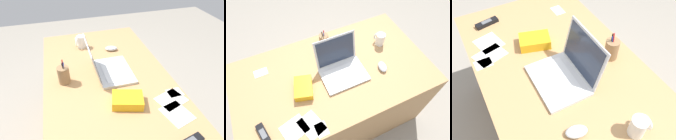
% 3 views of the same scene
% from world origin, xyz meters
% --- Properties ---
extents(desk, '(1.51, 0.86, 0.74)m').
position_xyz_m(desk, '(0.00, 0.00, 0.37)').
color(desk, tan).
rests_on(desk, ground).
extents(laptop, '(0.33, 0.30, 0.25)m').
position_xyz_m(laptop, '(0.06, -0.01, 0.79)').
color(laptop, silver).
rests_on(laptop, desk).
extents(computer_mouse, '(0.08, 0.11, 0.03)m').
position_xyz_m(computer_mouse, '(0.36, -0.12, 0.76)').
color(computer_mouse, silver).
rests_on(computer_mouse, desk).
extents(coffee_mug_white, '(0.07, 0.08, 0.10)m').
position_xyz_m(coffee_mug_white, '(0.48, 0.11, 0.79)').
color(coffee_mug_white, white).
rests_on(coffee_mug_white, desk).
extents(pen_holder, '(0.08, 0.08, 0.18)m').
position_xyz_m(pen_holder, '(0.05, 0.29, 0.80)').
color(pen_holder, olive).
rests_on(pen_holder, desk).
extents(snack_bag, '(0.17, 0.21, 0.06)m').
position_xyz_m(snack_bag, '(-0.25, -0.05, 0.77)').
color(snack_bag, '#F2AD19').
rests_on(snack_bag, desk).
extents(paper_note_near_laptop, '(0.17, 0.20, 0.00)m').
position_xyz_m(paper_note_near_laptop, '(-0.29, -0.31, 0.74)').
color(paper_note_near_laptop, white).
rests_on(paper_note_near_laptop, desk).
extents(paper_note_left, '(0.19, 0.17, 0.00)m').
position_xyz_m(paper_note_left, '(-0.40, -0.29, 0.74)').
color(paper_note_left, white).
rests_on(paper_note_left, desk).
extents(paper_note_right, '(0.08, 0.10, 0.00)m').
position_xyz_m(paper_note_right, '(-0.24, -0.37, 0.74)').
color(paper_note_right, white).
rests_on(paper_note_right, desk).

